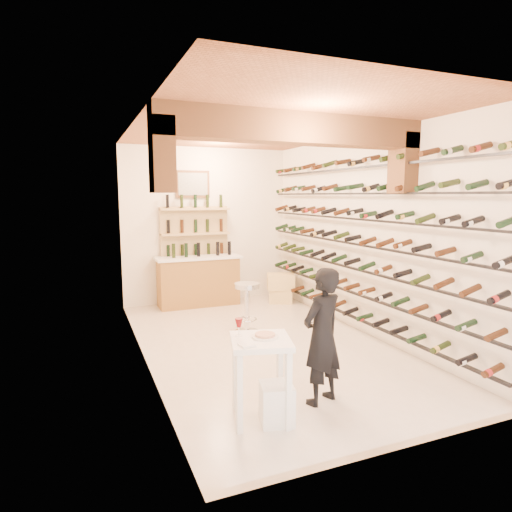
{
  "coord_description": "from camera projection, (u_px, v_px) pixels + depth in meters",
  "views": [
    {
      "loc": [
        -2.51,
        -5.81,
        2.22
      ],
      "look_at": [
        0.0,
        0.3,
        1.3
      ],
      "focal_mm": 30.52,
      "sensor_mm": 36.0,
      "label": 1
    }
  ],
  "objects": [
    {
      "name": "white_stool",
      "position": [
        277.0,
        403.0,
        4.27
      ],
      "size": [
        0.38,
        0.38,
        0.39
      ],
      "primitive_type": "cube",
      "rotation": [
        0.0,
        0.0,
        -0.24
      ],
      "color": "white",
      "rests_on": "ground"
    },
    {
      "name": "wine_rack",
      "position": [
        352.0,
        238.0,
        6.94
      ],
      "size": [
        0.32,
        5.7,
        2.56
      ],
      "color": "black",
      "rests_on": "ground"
    },
    {
      "name": "back_shelving",
      "position": [
        195.0,
        247.0,
        8.95
      ],
      "size": [
        1.4,
        0.31,
        2.73
      ],
      "color": "tan",
      "rests_on": "ground"
    },
    {
      "name": "back_counter",
      "position": [
        198.0,
        279.0,
        8.82
      ],
      "size": [
        1.7,
        0.62,
        1.29
      ],
      "color": "olive",
      "rests_on": "ground"
    },
    {
      "name": "ground",
      "position": [
        264.0,
        344.0,
        6.58
      ],
      "size": [
        6.0,
        6.0,
        0.0
      ],
      "primitive_type": "plane",
      "color": "beige",
      "rests_on": "ground"
    },
    {
      "name": "tasting_table",
      "position": [
        260.0,
        353.0,
        4.26
      ],
      "size": [
        0.71,
        0.71,
        1.01
      ],
      "rotation": [
        0.0,
        0.0,
        -0.27
      ],
      "color": "white",
      "rests_on": "ground"
    },
    {
      "name": "room_shell",
      "position": [
        271.0,
        193.0,
        6.03
      ],
      "size": [
        3.52,
        6.02,
        3.21
      ],
      "color": "silver",
      "rests_on": "ground"
    },
    {
      "name": "chrome_barstool",
      "position": [
        247.0,
        304.0,
        7.0
      ],
      "size": [
        0.43,
        0.43,
        0.83
      ],
      "rotation": [
        0.0,
        0.0,
        -0.31
      ],
      "color": "silver",
      "rests_on": "ground"
    },
    {
      "name": "crate_lower",
      "position": [
        281.0,
        296.0,
        9.07
      ],
      "size": [
        0.57,
        0.5,
        0.29
      ],
      "primitive_type": "cube",
      "rotation": [
        0.0,
        0.0,
        -0.43
      ],
      "color": "#E7CA7E",
      "rests_on": "ground"
    },
    {
      "name": "crate_upper",
      "position": [
        281.0,
        282.0,
        9.03
      ],
      "size": [
        0.65,
        0.55,
        0.32
      ],
      "primitive_type": "cube",
      "rotation": [
        0.0,
        0.0,
        -0.35
      ],
      "color": "#E7CA7E",
      "rests_on": "crate_lower"
    },
    {
      "name": "person",
      "position": [
        322.0,
        336.0,
        4.62
      ],
      "size": [
        0.63,
        0.52,
        1.48
      ],
      "primitive_type": "imported",
      "rotation": [
        0.0,
        0.0,
        3.51
      ],
      "color": "black",
      "rests_on": "ground"
    }
  ]
}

